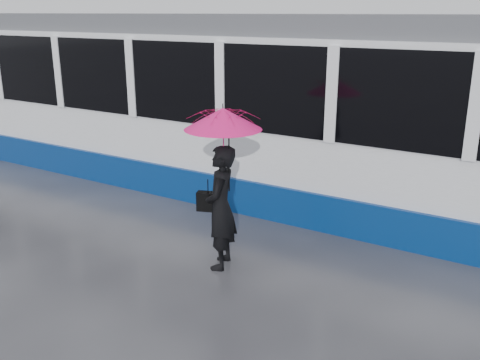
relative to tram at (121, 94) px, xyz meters
The scene contains 6 objects.
ground 4.95m from the tram, 32.38° to the right, with size 90.00×90.00×0.00m, color #2E2D33.
rails 4.26m from the tram, ahead, with size 34.00×1.51×0.02m.
tram is the anchor object (origin of this frame).
woman 5.72m from the tram, 33.15° to the right, with size 0.63×0.41×1.72m, color black.
umbrella 5.71m from the tram, 32.88° to the right, with size 1.30×1.30×1.16m.
handbag 5.52m from the tram, 34.24° to the right, with size 0.33×0.23×0.45m.
Camera 1 is at (4.59, -6.21, 3.39)m, focal length 40.00 mm.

